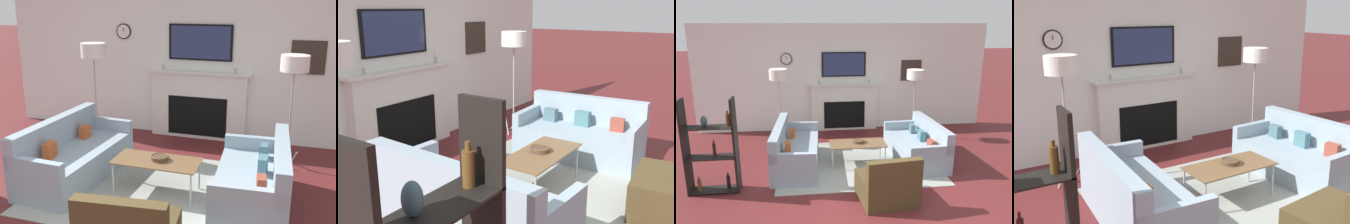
% 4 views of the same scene
% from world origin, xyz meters
% --- Properties ---
extents(fireplace_wall, '(7.47, 0.28, 2.70)m').
position_xyz_m(fireplace_wall, '(0.00, 4.33, 1.21)').
color(fireplace_wall, white).
rests_on(fireplace_wall, ground_plane).
extents(area_rug, '(3.07, 2.34, 0.01)m').
position_xyz_m(area_rug, '(0.00, 2.07, 0.01)').
color(area_rug, '#949991').
rests_on(area_rug, ground_plane).
extents(couch_left, '(0.90, 1.90, 0.83)m').
position_xyz_m(couch_left, '(-1.23, 2.08, 0.29)').
color(couch_left, '#8A9CAA').
rests_on(couch_left, ground_plane).
extents(couch_right, '(0.91, 1.70, 0.80)m').
position_xyz_m(couch_right, '(1.23, 2.08, 0.28)').
color(couch_right, '#8A9CAA').
rests_on(couch_right, ground_plane).
extents(coffee_table, '(1.10, 0.52, 0.44)m').
position_xyz_m(coffee_table, '(-0.00, 2.02, 0.41)').
color(coffee_table, brown).
rests_on(coffee_table, ground_plane).
extents(decorative_bowl, '(0.23, 0.23, 0.06)m').
position_xyz_m(decorative_bowl, '(0.03, 2.05, 0.47)').
color(decorative_bowl, '#4D3828').
rests_on(decorative_bowl, coffee_table).
extents(floor_lamp_left, '(0.40, 0.40, 1.73)m').
position_xyz_m(floor_lamp_left, '(-1.57, 3.40, 1.58)').
color(floor_lamp_left, '#9E998E').
rests_on(floor_lamp_left, ground_plane).
extents(floor_lamp_right, '(0.39, 0.39, 1.67)m').
position_xyz_m(floor_lamp_right, '(1.57, 3.40, 1.52)').
color(floor_lamp_right, '#9E998E').
rests_on(floor_lamp_right, ground_plane).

